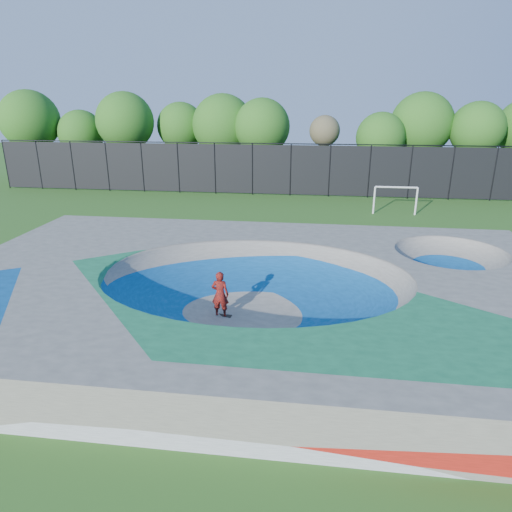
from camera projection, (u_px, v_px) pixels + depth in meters
The scene contains 7 objects.
ground at pixel (255, 312), 16.44m from camera, with size 120.00×120.00×0.00m, color #295918.
skate_deck at pixel (255, 293), 16.19m from camera, with size 22.00×14.00×1.50m, color gray.
skater at pixel (220, 294), 15.85m from camera, with size 0.62×0.41×1.69m, color red.
skateboard at pixel (221, 316), 16.12m from camera, with size 0.78×0.22×0.05m, color black.
soccer_goal at pixel (396, 195), 29.87m from camera, with size 2.82×0.12×1.86m.
fence at pixel (291, 169), 35.41m from camera, with size 48.09×0.09×4.04m.
treeline at pixel (306, 125), 38.75m from camera, with size 52.97×7.29×8.54m.
Camera 1 is at (1.99, -14.72, 7.31)m, focal length 32.00 mm.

